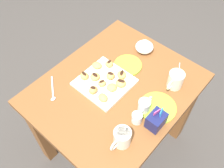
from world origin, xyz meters
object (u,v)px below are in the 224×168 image
ice_cream_bowl (144,46)px  beignet_1 (93,90)px  sugar_caddy (156,120)px  beignet_10 (110,76)px  coffee_mug_cream_right (122,137)px  saucer_lime_right (158,107)px  pastry_plate_square (105,82)px  beignet_9 (97,65)px  saucer_lime_left (128,65)px  beignet_8 (121,83)px  beignet_6 (95,77)px  coffee_mug_cream_left (175,80)px  beignet_0 (122,75)px  cream_pitcher_white (144,105)px  beignet_2 (102,83)px  dining_table (115,103)px  beignet_4 (84,76)px  beignet_5 (103,98)px  chocolate_sauce_pitcher (137,117)px  beignet_3 (112,88)px  beignet_7 (109,64)px

ice_cream_bowl → beignet_1: 0.43m
sugar_caddy → beignet_10: (-0.06, -0.34, -0.01)m
coffee_mug_cream_right → saucer_lime_right: bearing=176.2°
pastry_plate_square → sugar_caddy: sugar_caddy is taller
ice_cream_bowl → beignet_9: ice_cream_bowl is taller
ice_cream_bowl → saucer_lime_left: bearing=1.8°
coffee_mug_cream_right → beignet_8: coffee_mug_cream_right is taller
beignet_6 → beignet_8: 0.14m
coffee_mug_cream_left → beignet_0: bearing=-58.8°
beignet_9 → cream_pitcher_white: bearing=83.4°
beignet_2 → beignet_6: 0.06m
dining_table → beignet_4: beignet_4 is taller
cream_pitcher_white → coffee_mug_cream_right: bearing=8.1°
sugar_caddy → beignet_5: 0.29m
saucer_lime_left → beignet_2: beignet_2 is taller
beignet_2 → beignet_8: beignet_8 is taller
chocolate_sauce_pitcher → beignet_10: 0.28m
beignet_0 → beignet_10: (0.05, -0.04, 0.00)m
cream_pitcher_white → beignet_1: bearing=-69.2°
dining_table → beignet_0: beignet_0 is taller
beignet_0 → chocolate_sauce_pitcher: bearing=55.8°
beignet_1 → beignet_6: beignet_1 is taller
pastry_plate_square → beignet_0: size_ratio=4.75×
coffee_mug_cream_right → beignet_9: coffee_mug_cream_right is taller
chocolate_sauce_pitcher → beignet_8: 0.22m
beignet_10 → coffee_mug_cream_right: bearing=49.4°
coffee_mug_cream_right → sugar_caddy: 0.19m
ice_cream_bowl → saucer_lime_right: bearing=46.6°
ice_cream_bowl → beignet_4: size_ratio=2.32×
cream_pitcher_white → beignet_5: (0.10, -0.19, -0.01)m
coffee_mug_cream_left → beignet_8: bearing=-46.9°
saucer_lime_right → dining_table: bearing=-80.4°
beignet_1 → beignet_3: size_ratio=0.94×
coffee_mug_cream_right → beignet_3: size_ratio=2.81×
pastry_plate_square → cream_pitcher_white: size_ratio=2.52×
beignet_9 → dining_table: bearing=80.0°
beignet_2 → beignet_6: size_ratio=0.79×
beignet_0 → beignet_8: 0.06m
coffee_mug_cream_left → chocolate_sauce_pitcher: size_ratio=1.61×
saucer_lime_left → beignet_5: (0.27, 0.06, 0.03)m
saucer_lime_left → beignet_3: bearing=15.0°
pastry_plate_square → beignet_7: bearing=-151.2°
beignet_9 → beignet_1: bearing=37.0°
ice_cream_bowl → beignet_8: bearing=13.4°
saucer_lime_left → beignet_10: beignet_10 is taller
cream_pitcher_white → beignet_7: size_ratio=2.38×
beignet_7 → beignet_3: bearing=47.5°
chocolate_sauce_pitcher → beignet_7: bearing=-116.7°
beignet_0 → cream_pitcher_white: bearing=69.2°
saucer_lime_left → beignet_4: 0.26m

